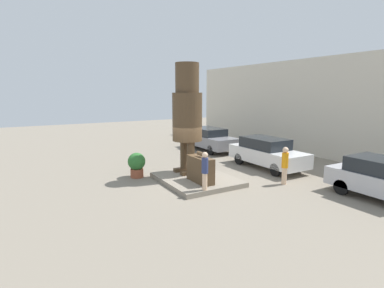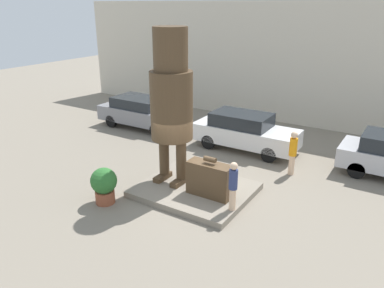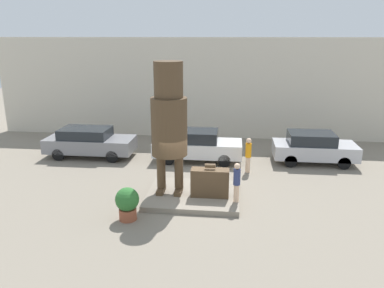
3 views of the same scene
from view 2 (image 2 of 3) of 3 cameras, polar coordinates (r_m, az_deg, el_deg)
name	(u,v)px [view 2 (image 2 of 3)]	position (r m, az deg, el deg)	size (l,w,h in m)	color
ground_plane	(195,193)	(13.07, 0.48, -7.43)	(60.00, 60.00, 0.00)	gray
pedestal	(195,190)	(13.02, 0.48, -7.01)	(3.73, 3.14, 0.22)	gray
building_backdrop	(294,64)	(20.77, 15.23, 11.63)	(28.00, 0.60, 6.30)	beige
statue_figure	(171,96)	(12.42, -3.17, 7.36)	(1.43, 1.43, 5.28)	#4C3823
giant_suitcase	(210,179)	(12.22, 2.71, -5.39)	(1.51, 0.56, 1.36)	#4C3823
tourist	(233,184)	(11.31, 6.28, -6.11)	(0.27, 0.27, 1.57)	beige
parked_car_grey	(142,112)	(19.78, -7.61, 4.89)	(4.75, 1.90, 1.60)	gray
parked_car_white	(244,131)	(16.72, 8.00, 2.00)	(4.62, 1.79, 1.65)	silver
planter_pot	(104,184)	(12.49, -13.26, -5.97)	(0.86, 0.86, 1.22)	brown
worker_hivis	(293,151)	(14.55, 15.12, -1.08)	(0.29, 0.29, 1.72)	beige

